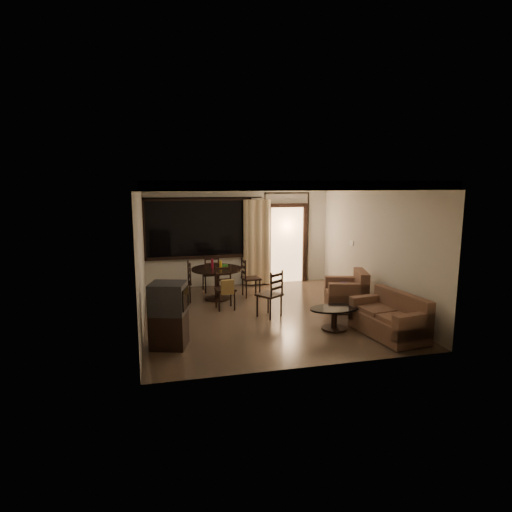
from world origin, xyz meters
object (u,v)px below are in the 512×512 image
object	(u,v)px
dining_chair_south	(225,296)
sofa	(391,319)
dining_chair_east	(251,285)
coffee_table	(334,315)
dining_chair_north	(211,280)
armchair	(348,294)
tv_cabinet	(169,315)
side_chair	(270,303)
dining_table	(217,275)
dining_chair_west	(182,290)

from	to	relation	value
dining_chair_south	sofa	distance (m)	3.56
dining_chair_east	coffee_table	size ratio (longest dim) A/B	0.98
dining_chair_south	dining_chair_north	bearing A→B (deg)	90.00
armchair	coffee_table	xyz separation A→B (m)	(-0.83, -1.13, -0.07)
dining_chair_south	tv_cabinet	world-z (taller)	tv_cabinet
sofa	side_chair	xyz separation A→B (m)	(-1.86, 1.60, -0.01)
dining_table	dining_chair_north	bearing A→B (deg)	93.57
dining_table	dining_chair_east	size ratio (longest dim) A/B	1.27
dining_chair_north	coffee_table	size ratio (longest dim) A/B	0.98
armchair	dining_chair_north	bearing A→B (deg)	155.96
side_chair	tv_cabinet	bearing A→B (deg)	-5.04
sofa	coffee_table	world-z (taller)	sofa
dining_chair_north	armchair	world-z (taller)	dining_chair_north
dining_chair_south	dining_chair_north	xyz separation A→B (m)	(-0.10, 1.64, -0.02)
dining_chair_east	dining_chair_north	size ratio (longest dim) A/B	1.00
dining_chair_south	dining_chair_north	size ratio (longest dim) A/B	1.00
dining_chair_north	side_chair	xyz separation A→B (m)	(0.91, -2.39, 0.01)
sofa	side_chair	bearing A→B (deg)	131.42
coffee_table	dining_chair_east	bearing A→B (deg)	110.65
dining_chair_west	dining_chair_south	bearing A→B (deg)	44.30
dining_chair_south	armchair	distance (m)	2.72
dining_table	side_chair	world-z (taller)	side_chair
dining_chair_west	dining_chair_south	world-z (taller)	same
dining_table	dining_chair_south	bearing A→B (deg)	-86.64
dining_chair_west	dining_table	bearing A→B (deg)	90.08
coffee_table	sofa	bearing A→B (deg)	-32.72
dining_chair_east	side_chair	size ratio (longest dim) A/B	0.96
dining_chair_west	dining_chair_east	bearing A→B (deg)	90.00
armchair	dining_chair_west	bearing A→B (deg)	173.45
dining_chair_east	dining_chair_south	size ratio (longest dim) A/B	1.00
sofa	coffee_table	distance (m)	1.03
dining_chair_east	sofa	size ratio (longest dim) A/B	0.62
tv_cabinet	coffee_table	bearing A→B (deg)	19.15
armchair	coffee_table	bearing A→B (deg)	-110.18
tv_cabinet	coffee_table	size ratio (longest dim) A/B	1.15
dining_chair_south	side_chair	bearing A→B (deg)	-46.30
dining_chair_south	dining_chair_north	distance (m)	1.64
dining_chair_east	dining_chair_south	world-z (taller)	same
dining_chair_north	coffee_table	distance (m)	3.93
dining_chair_south	side_chair	distance (m)	1.11
sofa	dining_chair_east	bearing A→B (deg)	112.24
dining_chair_north	armchair	size ratio (longest dim) A/B	0.91
dining_chair_west	side_chair	distance (m)	2.31
dining_table	dining_chair_east	bearing A→B (deg)	3.38
dining_chair_south	armchair	size ratio (longest dim) A/B	0.91
dining_chair_south	tv_cabinet	xyz separation A→B (m)	(-1.29, -1.95, 0.26)
dining_chair_south	armchair	bearing A→B (deg)	-17.62
dining_chair_south	armchair	world-z (taller)	dining_chair_south
dining_chair_south	sofa	size ratio (longest dim) A/B	0.62
dining_table	coffee_table	size ratio (longest dim) A/B	1.25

